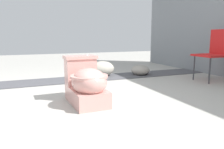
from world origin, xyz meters
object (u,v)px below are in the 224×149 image
boulder_far (140,70)px  folding_chair_left (216,50)px  toilet (86,84)px  boulder_near (102,69)px

boulder_far → folding_chair_left: bearing=43.7°
toilet → folding_chair_left: size_ratio=0.77×
toilet → boulder_near: (-1.46, 0.71, -0.08)m
folding_chair_left → boulder_far: (-0.91, -0.87, -0.42)m
folding_chair_left → boulder_near: (-1.06, -1.57, -0.37)m
toilet → boulder_near: bearing=152.0°
boulder_near → boulder_far: size_ratio=1.30×
toilet → boulder_near: toilet is taller
folding_chair_left → boulder_far: size_ratio=2.41×
folding_chair_left → boulder_near: size_ratio=1.86×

